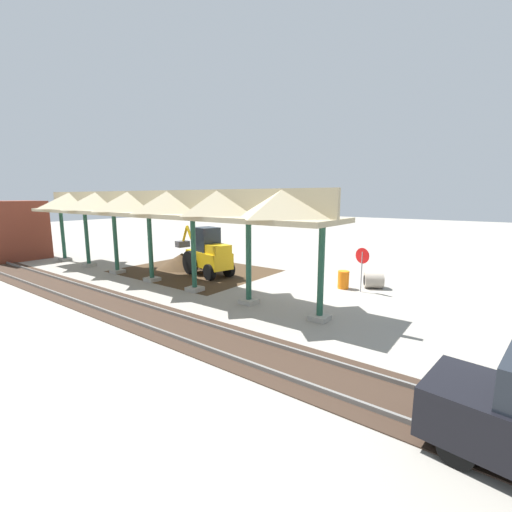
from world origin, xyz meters
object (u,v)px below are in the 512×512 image
at_px(backhoe, 207,254).
at_px(brick_utility_building, 14,230).
at_px(stop_sign, 362,260).
at_px(traffic_barrel, 343,280).
at_px(concrete_pipe, 373,280).

height_order(backhoe, brick_utility_building, brick_utility_building).
distance_m(stop_sign, traffic_barrel, 1.46).
relative_size(brick_utility_building, traffic_barrel, 4.75).
xyz_separation_m(backhoe, traffic_barrel, (-7.71, -1.85, -0.82)).
bearing_deg(concrete_pipe, backhoe, 17.79).
xyz_separation_m(concrete_pipe, traffic_barrel, (1.19, 1.01, 0.05)).
height_order(brick_utility_building, traffic_barrel, brick_utility_building).
bearing_deg(brick_utility_building, traffic_barrel, -164.16).
bearing_deg(backhoe, traffic_barrel, -166.51).
bearing_deg(brick_utility_building, stop_sign, -164.98).
distance_m(concrete_pipe, traffic_barrel, 1.56).
height_order(stop_sign, concrete_pipe, stop_sign).
bearing_deg(brick_utility_building, backhoe, -163.00).
bearing_deg(backhoe, brick_utility_building, 17.00).
xyz_separation_m(backhoe, brick_utility_building, (15.35, 4.69, 0.87)).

